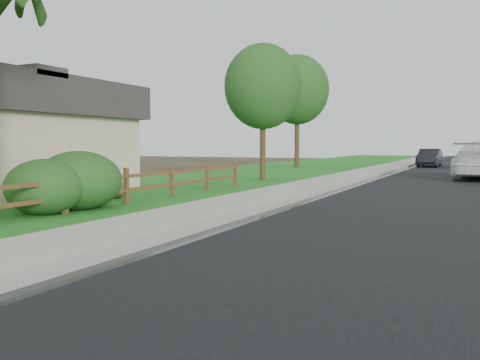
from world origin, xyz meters
The scene contains 13 objects.
road centered at (4.60, 35.00, 0.01)m, with size 8.00×90.00×0.02m, color black.
curb centered at (0.40, 35.00, 0.06)m, with size 0.40×90.00×0.12m, color gray.
wet_gutter centered at (0.75, 35.00, 0.02)m, with size 0.50×90.00×0.00m, color black.
sidewalk centered at (-0.90, 35.00, 0.05)m, with size 2.20×90.00×0.10m, color gray.
grass_strip centered at (-2.80, 35.00, 0.03)m, with size 1.60×90.00×0.06m, color #23621C.
lawn_near centered at (-8.00, 35.00, 0.02)m, with size 9.00×90.00×0.04m, color #23621C.
ranch_fence centered at (-3.60, 6.40, 0.62)m, with size 0.12×16.92×1.10m.
dark_car_far centered at (2.00, 38.43, 0.73)m, with size 1.51×4.32×1.42m, color black.
boulder centered at (-5.14, 8.82, 0.34)m, with size 1.01×0.76×0.67m, color brown.
shrub_b centered at (-4.09, 6.21, 0.80)m, with size 2.29×2.29×1.60m, color #22481A.
shrub_c centered at (-4.17, 5.13, 0.71)m, with size 1.96×1.96×1.42m, color #22481A.
tree_near_left centered at (-3.90, 18.48, 4.53)m, with size 3.72×3.72×6.59m.
tree_mid_left centered at (-7.00, 32.54, 5.88)m, with size 4.76×4.76×8.52m.
Camera 1 is at (5.62, -4.18, 1.77)m, focal length 38.00 mm.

